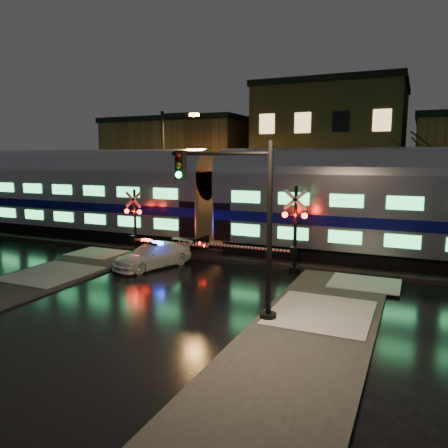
# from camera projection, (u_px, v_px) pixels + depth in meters

# --- Properties ---
(ground) EXTENTS (120.00, 120.00, 0.00)m
(ground) POSITION_uv_depth(u_px,v_px,m) (199.00, 276.00, 21.11)
(ground) COLOR black
(ground) RESTS_ON ground
(ballast) EXTENTS (90.00, 4.20, 0.24)m
(ballast) POSITION_uv_depth(u_px,v_px,m) (239.00, 253.00, 25.60)
(ballast) COLOR black
(ballast) RESTS_ON ground
(sidewalk_right) EXTENTS (4.00, 20.00, 0.12)m
(sidewalk_right) POSITION_uv_depth(u_px,v_px,m) (300.00, 347.00, 13.06)
(sidewalk_right) COLOR #2D2D2D
(sidewalk_right) RESTS_ON ground
(building_left) EXTENTS (14.00, 10.00, 9.00)m
(building_left) POSITION_uv_depth(u_px,v_px,m) (185.00, 168.00, 45.51)
(building_left) COLOR brown
(building_left) RESTS_ON ground
(building_mid) EXTENTS (12.00, 11.00, 11.50)m
(building_mid) POSITION_uv_depth(u_px,v_px,m) (332.00, 156.00, 39.72)
(building_mid) COLOR brown
(building_mid) RESTS_ON ground
(train) EXTENTS (51.00, 3.12, 5.92)m
(train) POSITION_uv_depth(u_px,v_px,m) (215.00, 196.00, 25.70)
(train) COLOR black
(train) RESTS_ON ballast
(police_car) EXTENTS (3.18, 4.72, 1.42)m
(police_car) POSITION_uv_depth(u_px,v_px,m) (152.00, 255.00, 22.67)
(police_car) COLOR white
(police_car) RESTS_ON ground
(crossing_signal_right) EXTENTS (6.09, 0.67, 4.31)m
(crossing_signal_right) POSITION_uv_depth(u_px,v_px,m) (288.00, 237.00, 21.42)
(crossing_signal_right) COLOR black
(crossing_signal_right) RESTS_ON ground
(crossing_signal_left) EXTENTS (5.46, 0.64, 3.86)m
(crossing_signal_left) POSITION_uv_depth(u_px,v_px,m) (140.00, 229.00, 24.97)
(crossing_signal_left) COLOR black
(crossing_signal_left) RESTS_ON ground
(traffic_light) EXTENTS (4.03, 0.71, 6.23)m
(traffic_light) POSITION_uv_depth(u_px,v_px,m) (242.00, 226.00, 15.10)
(traffic_light) COLOR black
(traffic_light) RESTS_ON ground
(streetlight) EXTENTS (2.97, 0.31, 8.89)m
(streetlight) POSITION_uv_depth(u_px,v_px,m) (167.00, 165.00, 31.36)
(streetlight) COLOR black
(streetlight) RESTS_ON ground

